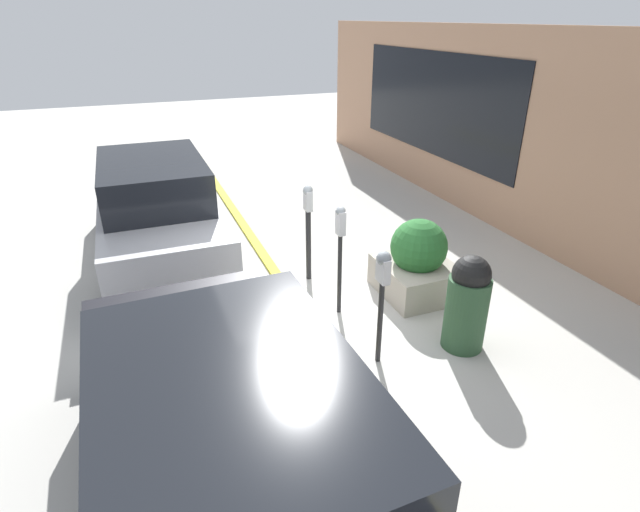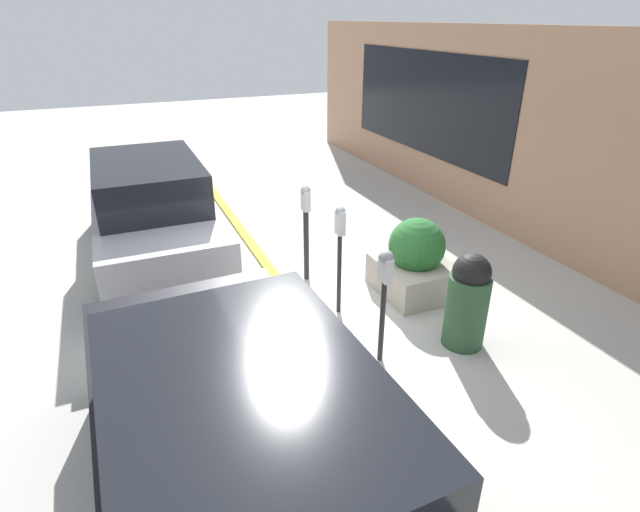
% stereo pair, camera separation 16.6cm
% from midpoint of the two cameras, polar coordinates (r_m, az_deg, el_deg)
% --- Properties ---
extents(ground_plane, '(40.00, 40.00, 0.00)m').
position_cam_midpoint_polar(ground_plane, '(6.71, -0.18, -7.30)').
color(ground_plane, beige).
extents(curb_strip, '(19.00, 0.16, 0.04)m').
position_cam_midpoint_polar(curb_strip, '(6.68, -0.83, -7.29)').
color(curb_strip, gold).
rests_on(curb_strip, ground_plane).
extents(building_facade, '(19.00, 0.17, 3.54)m').
position_cam_midpoint_polar(building_facade, '(8.56, 29.40, 9.79)').
color(building_facade, tan).
rests_on(building_facade, ground_plane).
extents(parking_meter_nearest, '(0.19, 0.16, 1.42)m').
position_cam_midpoint_polar(parking_meter_nearest, '(5.48, 8.01, -3.05)').
color(parking_meter_nearest, '#232326').
rests_on(parking_meter_nearest, ground_plane).
extents(parking_meter_second, '(0.14, 0.12, 1.53)m').
position_cam_midpoint_polar(parking_meter_second, '(6.40, 3.07, 1.66)').
color(parking_meter_second, '#232326').
rests_on(parking_meter_second, ground_plane).
extents(parking_meter_middle, '(0.17, 0.14, 1.49)m').
position_cam_midpoint_polar(parking_meter_middle, '(7.31, -0.71, 4.01)').
color(parking_meter_middle, '#232326').
rests_on(parking_meter_middle, ground_plane).
extents(planter_box, '(1.12, 1.00, 1.14)m').
position_cam_midpoint_polar(planter_box, '(7.26, 11.70, -0.79)').
color(planter_box, '#B2A899').
rests_on(planter_box, ground_plane).
extents(parked_car_front, '(4.70, 2.09, 1.63)m').
position_cam_midpoint_polar(parked_car_front, '(3.87, -8.62, -21.42)').
color(parked_car_front, black).
rests_on(parked_car_front, ground_plane).
extents(parked_car_middle, '(4.71, 1.84, 1.66)m').
position_cam_midpoint_polar(parked_car_middle, '(8.62, -17.66, 5.52)').
color(parked_car_middle, '#B7B7BC').
rests_on(parked_car_middle, ground_plane).
extents(trash_bin, '(0.50, 0.50, 1.21)m').
position_cam_midpoint_polar(trash_bin, '(6.18, 17.23, -5.10)').
color(trash_bin, '#2D5133').
rests_on(trash_bin, ground_plane).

